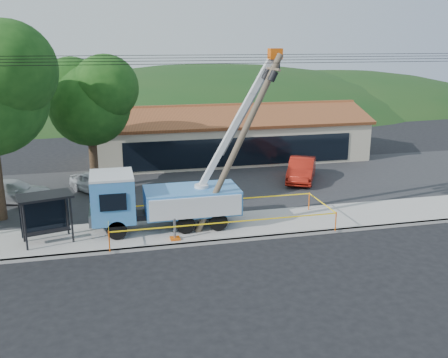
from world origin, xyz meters
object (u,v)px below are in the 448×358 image
Objects in this scene: car_silver at (95,194)px; utility_truck at (161,198)px; car_red at (301,182)px; leaning_pole at (242,136)px; bus_shelter at (45,207)px; car_white at (15,204)px.

utility_truck is at bearing -101.09° from car_silver.
car_red is at bearing -38.35° from car_silver.
leaning_pole is 10.26m from bus_shelter.
car_red is 1.05× the size of car_white.
bus_shelter is 0.57× the size of car_red.
car_silver is 4.89m from car_white.
car_red is 19.06m from car_white.
utility_truck is 2.02× the size of car_red.
car_white is (-8.36, 6.56, -1.80)m from utility_truck.
car_red is at bearing 50.67° from leaning_pole.
car_white reaches higher than car_silver.
leaning_pole reaches higher than car_white.
utility_truck is 5.72m from bus_shelter.
car_red is (14.26, -0.46, 0.00)m from car_silver.
utility_truck is 5.32m from leaning_pole.
bus_shelter is 18.16m from car_red.
car_silver is 0.78× the size of car_red.
bus_shelter reaches higher than car_red.
leaning_pole is 11.61m from car_red.
utility_truck reaches higher than car_red.
utility_truck is at bearing -9.10° from bus_shelter.
leaning_pole reaches higher than car_red.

